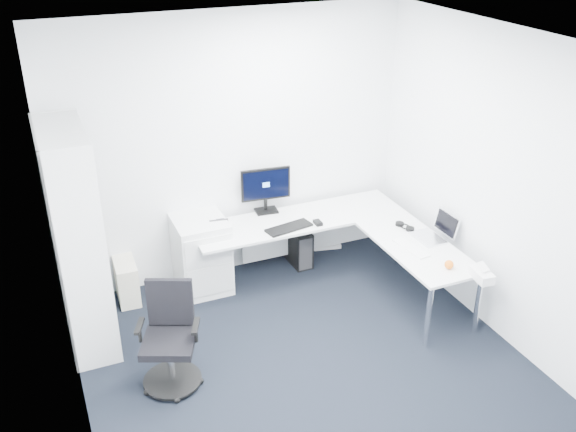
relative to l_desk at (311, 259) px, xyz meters
name	(u,v)px	position (x,y,z in m)	size (l,w,h in m)	color
ground	(322,387)	(-0.55, -1.40, -0.32)	(4.20, 4.20, 0.00)	black
ceiling	(332,54)	(-0.55, -1.40, 2.38)	(4.20, 4.20, 0.00)	white
wall_back	(233,148)	(-0.55, 0.70, 1.03)	(3.60, 0.02, 2.70)	white
wall_left	(67,296)	(-2.35, -1.40, 1.03)	(0.02, 4.20, 2.70)	white
wall_right	(522,201)	(1.25, -1.40, 1.03)	(0.02, 4.20, 2.70)	white
l_desk	(311,259)	(0.00, 0.00, 0.00)	(2.21, 1.24, 0.65)	silver
drawer_pedestal	(200,252)	(-1.01, 0.47, 0.06)	(0.50, 0.62, 0.77)	silver
bookshelf	(77,240)	(-2.17, 0.05, 0.67)	(0.39, 0.99, 1.98)	silver
task_chair	(168,340)	(-1.66, -0.89, 0.12)	(0.50, 0.50, 0.89)	black
black_pc_tower	(298,246)	(0.08, 0.51, -0.12)	(0.18, 0.42, 0.41)	black
beige_pc_tower	(126,280)	(-1.76, 0.53, -0.11)	(0.20, 0.44, 0.42)	beige
power_strip	(324,247)	(0.48, 0.66, -0.30)	(0.38, 0.07, 0.04)	white
monitor	(266,190)	(-0.25, 0.58, 0.57)	(0.52, 0.17, 0.50)	black
black_keyboard	(289,228)	(-0.18, 0.13, 0.33)	(0.47, 0.17, 0.02)	black
mouse	(318,223)	(0.12, 0.11, 0.34)	(0.07, 0.11, 0.03)	black
desk_phone	(218,224)	(-0.83, 0.39, 0.39)	(0.18, 0.18, 0.13)	#2A2A2C
laptop	(429,228)	(0.97, -0.58, 0.44)	(0.34, 0.33, 0.24)	silver
white_keyboard	(411,248)	(0.71, -0.68, 0.33)	(0.12, 0.42, 0.01)	white
headphones	(405,225)	(0.88, -0.30, 0.35)	(0.13, 0.20, 0.05)	black
orange_fruit	(449,265)	(0.82, -1.12, 0.36)	(0.08, 0.08, 0.08)	orange
tissue_box	(482,275)	(0.97, -1.38, 0.36)	(0.13, 0.24, 0.08)	white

